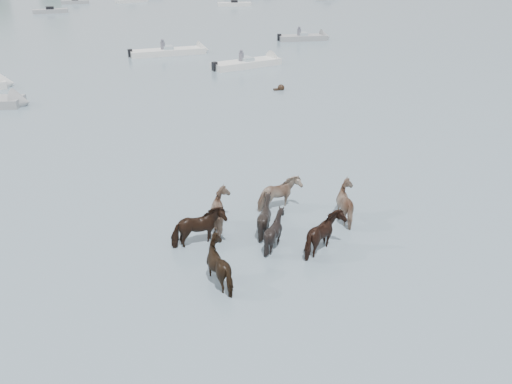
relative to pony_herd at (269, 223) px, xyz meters
name	(u,v)px	position (x,y,z in m)	size (l,w,h in m)	color
ground	(231,277)	(-1.81, -1.55, -0.49)	(400.00, 400.00, 0.00)	slate
pony_herd	(269,223)	(0.00, 0.00, 0.00)	(6.57, 4.60, 1.37)	black
swimming_pony	(280,88)	(8.11, 16.30, -0.39)	(0.72, 0.44, 0.44)	black
motorboat_c	(178,51)	(5.27, 30.49, -0.27)	(6.86, 1.85, 1.92)	silver
motorboat_d	(255,63)	(9.47, 23.66, -0.27)	(6.09, 2.58, 1.92)	silver
motorboat_e	(310,38)	(19.03, 32.68, -0.27)	(5.35, 2.63, 1.92)	gray
distant_flotilla	(62,6)	(-1.11, 73.25, -0.24)	(106.60, 29.99, 0.93)	gray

